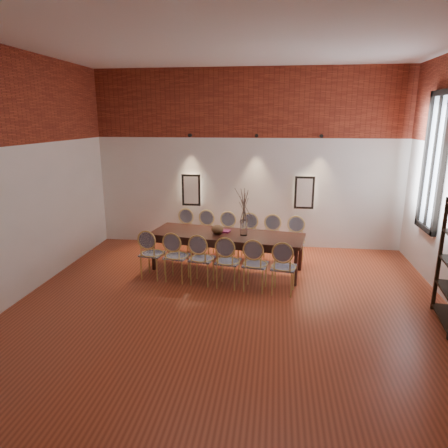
# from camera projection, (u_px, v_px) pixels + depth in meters

# --- Properties ---
(floor) EXTENTS (7.00, 7.00, 0.02)m
(floor) POSITION_uv_depth(u_px,v_px,m) (229.00, 313.00, 6.20)
(floor) COLOR #9C4125
(floor) RESTS_ON ground
(ceiling) EXTENTS (7.00, 7.00, 0.02)m
(ceiling) POSITION_uv_depth(u_px,v_px,m) (230.00, 31.00, 5.17)
(ceiling) COLOR silver
(ceiling) RESTS_ON ground
(wall_back) EXTENTS (7.00, 0.10, 4.00)m
(wall_back) POSITION_uv_depth(u_px,v_px,m) (248.00, 160.00, 9.09)
(wall_back) COLOR silver
(wall_back) RESTS_ON ground
(wall_front) EXTENTS (7.00, 0.10, 4.00)m
(wall_front) POSITION_uv_depth(u_px,v_px,m) (157.00, 284.00, 2.28)
(wall_front) COLOR silver
(wall_front) RESTS_ON ground
(wall_left) EXTENTS (0.10, 7.00, 4.00)m
(wall_left) POSITION_uv_depth(u_px,v_px,m) (0.00, 180.00, 6.13)
(wall_left) COLOR silver
(wall_left) RESTS_ON ground
(brick_band_back) EXTENTS (7.00, 0.02, 1.50)m
(brick_band_back) POSITION_uv_depth(u_px,v_px,m) (248.00, 103.00, 8.70)
(brick_band_back) COLOR maroon
(brick_band_back) RESTS_ON ground
(brick_band_front) EXTENTS (7.00, 0.02, 1.50)m
(brick_band_front) POSITION_uv_depth(u_px,v_px,m) (151.00, 51.00, 2.03)
(brick_band_front) COLOR maroon
(brick_band_front) RESTS_ON ground
(niche_left) EXTENTS (0.36, 0.06, 0.66)m
(niche_left) POSITION_uv_depth(u_px,v_px,m) (191.00, 190.00, 9.33)
(niche_left) COLOR #FFEAC6
(niche_left) RESTS_ON wall_back
(niche_right) EXTENTS (0.36, 0.06, 0.66)m
(niche_right) POSITION_uv_depth(u_px,v_px,m) (304.00, 192.00, 9.01)
(niche_right) COLOR #FFEAC6
(niche_right) RESTS_ON wall_back
(spot_fixture_left) EXTENTS (0.08, 0.10, 0.08)m
(spot_fixture_left) POSITION_uv_depth(u_px,v_px,m) (190.00, 135.00, 8.98)
(spot_fixture_left) COLOR black
(spot_fixture_left) RESTS_ON wall_back
(spot_fixture_mid) EXTENTS (0.08, 0.10, 0.08)m
(spot_fixture_mid) POSITION_uv_depth(u_px,v_px,m) (257.00, 136.00, 8.80)
(spot_fixture_mid) COLOR black
(spot_fixture_mid) RESTS_ON wall_back
(spot_fixture_right) EXTENTS (0.08, 0.10, 0.08)m
(spot_fixture_right) POSITION_uv_depth(u_px,v_px,m) (321.00, 136.00, 8.62)
(spot_fixture_right) COLOR black
(spot_fixture_right) RESTS_ON wall_back
(window_glass) EXTENTS (0.02, 0.78, 2.38)m
(window_glass) POSITION_uv_depth(u_px,v_px,m) (435.00, 163.00, 7.13)
(window_glass) COLOR silver
(window_glass) RESTS_ON wall_right
(window_frame) EXTENTS (0.08, 0.90, 2.50)m
(window_frame) POSITION_uv_depth(u_px,v_px,m) (433.00, 163.00, 7.13)
(window_frame) COLOR black
(window_frame) RESTS_ON wall_right
(window_mullion) EXTENTS (0.06, 0.06, 2.40)m
(window_mullion) POSITION_uv_depth(u_px,v_px,m) (433.00, 163.00, 7.13)
(window_mullion) COLOR black
(window_mullion) RESTS_ON wall_right
(dining_table) EXTENTS (3.07, 1.40, 0.75)m
(dining_table) POSITION_uv_depth(u_px,v_px,m) (227.00, 252.00, 7.85)
(dining_table) COLOR #341610
(dining_table) RESTS_ON floor
(chair_near_a) EXTENTS (0.50, 0.50, 0.94)m
(chair_near_a) POSITION_uv_depth(u_px,v_px,m) (152.00, 254.00, 7.47)
(chair_near_a) COLOR #D4B862
(chair_near_a) RESTS_ON floor
(chair_near_b) EXTENTS (0.50, 0.50, 0.94)m
(chair_near_b) POSITION_uv_depth(u_px,v_px,m) (177.00, 256.00, 7.33)
(chair_near_b) COLOR #D4B862
(chair_near_b) RESTS_ON floor
(chair_near_c) EXTENTS (0.50, 0.50, 0.94)m
(chair_near_c) POSITION_uv_depth(u_px,v_px,m) (202.00, 259.00, 7.19)
(chair_near_c) COLOR #D4B862
(chair_near_c) RESTS_ON floor
(chair_near_d) EXTENTS (0.50, 0.50, 0.94)m
(chair_near_d) POSITION_uv_depth(u_px,v_px,m) (228.00, 261.00, 7.06)
(chair_near_d) COLOR #D4B862
(chair_near_d) RESTS_ON floor
(chair_near_e) EXTENTS (0.50, 0.50, 0.94)m
(chair_near_e) POSITION_uv_depth(u_px,v_px,m) (255.00, 264.00, 6.92)
(chair_near_e) COLOR #D4B862
(chair_near_e) RESTS_ON floor
(chair_near_f) EXTENTS (0.50, 0.50, 0.94)m
(chair_near_f) POSITION_uv_depth(u_px,v_px,m) (284.00, 267.00, 6.79)
(chair_near_f) COLOR #D4B862
(chair_near_f) RESTS_ON floor
(chair_far_a) EXTENTS (0.50, 0.50, 0.94)m
(chair_far_a) POSITION_uv_depth(u_px,v_px,m) (183.00, 232.00, 8.86)
(chair_far_a) COLOR #D4B862
(chair_far_a) RESTS_ON floor
(chair_far_b) EXTENTS (0.50, 0.50, 0.94)m
(chair_far_b) POSITION_uv_depth(u_px,v_px,m) (204.00, 234.00, 8.73)
(chair_far_b) COLOR #D4B862
(chair_far_b) RESTS_ON floor
(chair_far_c) EXTENTS (0.50, 0.50, 0.94)m
(chair_far_c) POSITION_uv_depth(u_px,v_px,m) (225.00, 236.00, 8.59)
(chair_far_c) COLOR #D4B862
(chair_far_c) RESTS_ON floor
(chair_far_d) EXTENTS (0.50, 0.50, 0.94)m
(chair_far_d) POSITION_uv_depth(u_px,v_px,m) (248.00, 238.00, 8.46)
(chair_far_d) COLOR #D4B862
(chair_far_d) RESTS_ON floor
(chair_far_e) EXTENTS (0.50, 0.50, 0.94)m
(chair_far_e) POSITION_uv_depth(u_px,v_px,m) (271.00, 240.00, 8.32)
(chair_far_e) COLOR #D4B862
(chair_far_e) RESTS_ON floor
(chair_far_f) EXTENTS (0.50, 0.50, 0.94)m
(chair_far_f) POSITION_uv_depth(u_px,v_px,m) (294.00, 242.00, 8.19)
(chair_far_f) COLOR #D4B862
(chair_far_f) RESTS_ON floor
(vase) EXTENTS (0.14, 0.14, 0.30)m
(vase) POSITION_uv_depth(u_px,v_px,m) (244.00, 228.00, 7.62)
(vase) COLOR silver
(vase) RESTS_ON dining_table
(dried_branches) EXTENTS (0.50, 0.50, 0.70)m
(dried_branches) POSITION_uv_depth(u_px,v_px,m) (244.00, 205.00, 7.51)
(dried_branches) COLOR #48352B
(dried_branches) RESTS_ON vase
(bowl) EXTENTS (0.24, 0.24, 0.18)m
(bowl) POSITION_uv_depth(u_px,v_px,m) (217.00, 229.00, 7.73)
(bowl) COLOR brown
(bowl) RESTS_ON dining_table
(book) EXTENTS (0.29, 0.22, 0.03)m
(book) POSITION_uv_depth(u_px,v_px,m) (223.00, 231.00, 7.88)
(book) COLOR #7C1D58
(book) RESTS_ON dining_table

